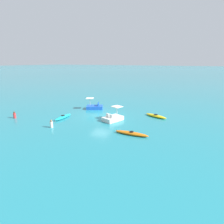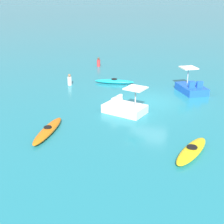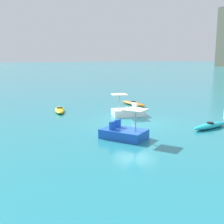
{
  "view_description": "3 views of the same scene",
  "coord_description": "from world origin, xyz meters",
  "px_view_note": "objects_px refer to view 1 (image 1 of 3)",
  "views": [
    {
      "loc": [
        -12.77,
        20.33,
        7.0
      ],
      "look_at": [
        -1.57,
        -0.31,
        0.61
      ],
      "focal_mm": 30.01,
      "sensor_mm": 36.0,
      "label": 1
    },
    {
      "loc": [
        -19.39,
        -2.36,
        6.75
      ],
      "look_at": [
        -3.19,
        1.77,
        0.26
      ],
      "focal_mm": 49.67,
      "sensor_mm": 36.0,
      "label": 2
    },
    {
      "loc": [
        15.46,
        -11.1,
        4.36
      ],
      "look_at": [
        -2.2,
        -0.45,
        0.47
      ],
      "focal_mm": 46.09,
      "sensor_mm": 36.0,
      "label": 3
    }
  ],
  "objects_px": {
    "pedal_boat_white": "(113,118)",
    "person_near_shore": "(51,124)",
    "pedal_boat_blue": "(95,107)",
    "person_by_kayaks": "(15,115)",
    "kayak_orange": "(132,133)",
    "kayak_cyan": "(63,117)",
    "kayak_yellow": "(156,116)"
  },
  "relations": [
    {
      "from": "pedal_boat_white",
      "to": "person_near_shore",
      "type": "distance_m",
      "value": 7.16
    },
    {
      "from": "kayak_orange",
      "to": "person_near_shore",
      "type": "distance_m",
      "value": 8.79
    },
    {
      "from": "kayak_orange",
      "to": "pedal_boat_white",
      "type": "height_order",
      "value": "pedal_boat_white"
    },
    {
      "from": "kayak_yellow",
      "to": "kayak_orange",
      "type": "height_order",
      "value": "same"
    },
    {
      "from": "pedal_boat_white",
      "to": "pedal_boat_blue",
      "type": "height_order",
      "value": "same"
    },
    {
      "from": "kayak_orange",
      "to": "person_by_kayaks",
      "type": "bearing_deg",
      "value": 6.95
    },
    {
      "from": "kayak_yellow",
      "to": "person_by_kayaks",
      "type": "bearing_deg",
      "value": 29.88
    },
    {
      "from": "kayak_orange",
      "to": "person_near_shore",
      "type": "relative_size",
      "value": 3.92
    },
    {
      "from": "pedal_boat_blue",
      "to": "person_near_shore",
      "type": "xyz_separation_m",
      "value": [
        -0.46,
        9.15,
        0.05
      ]
    },
    {
      "from": "kayak_yellow",
      "to": "pedal_boat_blue",
      "type": "relative_size",
      "value": 1.11
    },
    {
      "from": "kayak_yellow",
      "to": "person_by_kayaks",
      "type": "xyz_separation_m",
      "value": [
        15.67,
        9.0,
        0.22
      ]
    },
    {
      "from": "person_by_kayaks",
      "to": "person_near_shore",
      "type": "bearing_deg",
      "value": 177.28
    },
    {
      "from": "kayak_orange",
      "to": "pedal_boat_white",
      "type": "xyz_separation_m",
      "value": [
        3.8,
        -3.21,
        0.17
      ]
    },
    {
      "from": "person_near_shore",
      "to": "person_by_kayaks",
      "type": "height_order",
      "value": "same"
    },
    {
      "from": "kayak_cyan",
      "to": "kayak_orange",
      "type": "relative_size",
      "value": 0.92
    },
    {
      "from": "kayak_yellow",
      "to": "person_near_shore",
      "type": "distance_m",
      "value": 12.91
    },
    {
      "from": "kayak_yellow",
      "to": "kayak_orange",
      "type": "xyz_separation_m",
      "value": [
        0.41,
        7.14,
        -0.0
      ]
    },
    {
      "from": "person_near_shore",
      "to": "pedal_boat_white",
      "type": "bearing_deg",
      "value": -131.22
    },
    {
      "from": "kayak_cyan",
      "to": "person_by_kayaks",
      "type": "relative_size",
      "value": 3.61
    },
    {
      "from": "person_by_kayaks",
      "to": "kayak_cyan",
      "type": "bearing_deg",
      "value": -151.73
    },
    {
      "from": "kayak_orange",
      "to": "pedal_boat_white",
      "type": "relative_size",
      "value": 1.25
    },
    {
      "from": "person_by_kayaks",
      "to": "kayak_orange",
      "type": "bearing_deg",
      "value": -173.05
    },
    {
      "from": "kayak_orange",
      "to": "person_near_shore",
      "type": "bearing_deg",
      "value": 14.35
    },
    {
      "from": "person_by_kayaks",
      "to": "pedal_boat_blue",
      "type": "bearing_deg",
      "value": -125.43
    },
    {
      "from": "pedal_boat_blue",
      "to": "person_near_shore",
      "type": "distance_m",
      "value": 9.17
    },
    {
      "from": "person_near_shore",
      "to": "pedal_boat_blue",
      "type": "bearing_deg",
      "value": -87.14
    },
    {
      "from": "kayak_orange",
      "to": "kayak_cyan",
      "type": "bearing_deg",
      "value": -6.09
    },
    {
      "from": "pedal_boat_white",
      "to": "person_by_kayaks",
      "type": "bearing_deg",
      "value": 23.85
    },
    {
      "from": "kayak_orange",
      "to": "pedal_boat_white",
      "type": "bearing_deg",
      "value": -40.19
    },
    {
      "from": "pedal_boat_white",
      "to": "person_by_kayaks",
      "type": "relative_size",
      "value": 3.13
    },
    {
      "from": "person_near_shore",
      "to": "person_by_kayaks",
      "type": "distance_m",
      "value": 6.75
    },
    {
      "from": "pedal_boat_blue",
      "to": "person_by_kayaks",
      "type": "bearing_deg",
      "value": 54.57
    }
  ]
}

